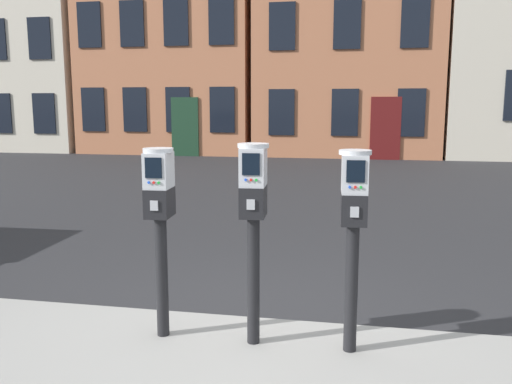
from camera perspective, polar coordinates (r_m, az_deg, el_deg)
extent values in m
plane|color=#28282B|center=(4.33, -0.37, -15.89)|extent=(160.00, 160.00, 0.00)
cylinder|color=black|center=(4.05, -9.98, -8.86)|extent=(0.10, 0.10, 0.90)
cube|color=black|center=(3.92, -10.21, -1.09)|extent=(0.18, 0.25, 0.21)
cube|color=#A5A8AD|center=(3.80, -10.78, -1.43)|extent=(0.06, 0.02, 0.07)
cube|color=#B7BABF|center=(3.88, -10.31, 2.29)|extent=(0.18, 0.24, 0.26)
cube|color=black|center=(3.77, -10.87, 2.53)|extent=(0.12, 0.01, 0.14)
cylinder|color=blue|center=(3.79, -11.33, 1.00)|extent=(0.02, 0.01, 0.02)
cylinder|color=red|center=(3.78, -10.83, 0.99)|extent=(0.02, 0.01, 0.02)
cylinder|color=green|center=(3.77, -10.32, 0.98)|extent=(0.02, 0.01, 0.02)
cylinder|color=#B7BABF|center=(3.87, -10.37, 4.39)|extent=(0.23, 0.23, 0.03)
cylinder|color=black|center=(3.87, -0.28, -9.39)|extent=(0.10, 0.10, 0.93)
cube|color=black|center=(3.72, -0.29, -0.99)|extent=(0.18, 0.25, 0.22)
cube|color=#A5A8AD|center=(3.60, -0.56, -1.35)|extent=(0.06, 0.02, 0.07)
cube|color=#B7BABF|center=(3.69, -0.29, 2.68)|extent=(0.18, 0.24, 0.26)
cube|color=black|center=(3.57, -0.55, 2.97)|extent=(0.12, 0.01, 0.15)
cylinder|color=blue|center=(3.58, -1.10, 1.29)|extent=(0.02, 0.01, 0.02)
cylinder|color=red|center=(3.58, -0.55, 1.28)|extent=(0.02, 0.01, 0.02)
cylinder|color=green|center=(3.57, 0.01, 1.27)|extent=(0.02, 0.01, 0.02)
cylinder|color=#B7BABF|center=(3.67, -0.29, 4.96)|extent=(0.23, 0.23, 0.03)
cylinder|color=black|center=(3.81, 10.09, -10.03)|extent=(0.10, 0.10, 0.91)
cube|color=black|center=(3.66, 10.34, -1.72)|extent=(0.18, 0.25, 0.21)
cube|color=#A5A8AD|center=(3.54, 10.44, -2.11)|extent=(0.06, 0.02, 0.07)
cube|color=#B7BABF|center=(3.62, 10.45, 1.92)|extent=(0.18, 0.24, 0.26)
cube|color=black|center=(3.50, 10.56, 2.17)|extent=(0.12, 0.01, 0.14)
cylinder|color=blue|center=(3.51, 9.94, 0.51)|extent=(0.02, 0.01, 0.02)
cylinder|color=red|center=(3.51, 10.51, 0.50)|extent=(0.02, 0.01, 0.02)
cylinder|color=green|center=(3.52, 11.08, 0.49)|extent=(0.02, 0.01, 0.02)
cylinder|color=#B7BABF|center=(3.61, 10.52, 4.18)|extent=(0.23, 0.23, 0.03)
cube|color=beige|center=(26.13, -23.90, 16.54)|extent=(7.34, 5.83, 10.98)
cube|color=black|center=(22.94, -25.52, 7.56)|extent=(0.90, 0.06, 1.51)
cube|color=black|center=(21.91, -21.61, 7.77)|extent=(0.90, 0.06, 1.51)
cube|color=black|center=(22.04, -22.05, 14.91)|extent=(0.90, 0.06, 1.51)
cube|color=#B7704C|center=(23.15, -7.71, 15.87)|extent=(6.55, 6.55, 9.06)
cube|color=black|center=(20.90, -16.91, 8.39)|extent=(0.90, 0.06, 1.60)
cube|color=black|center=(20.20, -12.75, 8.54)|extent=(0.90, 0.06, 1.60)
cube|color=black|center=(19.61, -8.31, 8.66)|extent=(0.90, 0.06, 1.60)
cube|color=black|center=(19.14, -3.62, 8.72)|extent=(0.90, 0.06, 1.60)
cube|color=black|center=(21.09, -17.31, 16.61)|extent=(0.90, 0.06, 1.60)
cube|color=black|center=(20.40, -13.06, 17.05)|extent=(0.90, 0.06, 1.60)
cube|color=black|center=(19.81, -8.52, 17.42)|extent=(0.90, 0.06, 1.60)
cube|color=black|center=(19.35, -3.71, 17.70)|extent=(0.90, 0.06, 1.60)
cube|color=#193823|center=(19.54, -7.55, 6.88)|extent=(1.00, 0.07, 2.10)
cube|color=#B7704C|center=(21.92, 9.95, 19.39)|extent=(6.49, 5.99, 11.47)
cube|color=black|center=(18.73, 2.73, 8.47)|extent=(0.90, 0.06, 1.58)
cube|color=black|center=(18.55, 9.43, 8.34)|extent=(0.90, 0.06, 1.58)
cube|color=black|center=(18.62, 16.17, 8.11)|extent=(0.90, 0.06, 1.58)
cube|color=black|center=(18.91, 2.80, 17.19)|extent=(0.90, 0.06, 1.58)
cube|color=black|center=(18.73, 9.67, 17.15)|extent=(0.90, 0.06, 1.58)
cube|color=black|center=(18.80, 16.58, 16.88)|extent=(0.90, 0.06, 1.58)
cube|color=#591414|center=(18.58, 13.60, 6.58)|extent=(1.00, 0.07, 2.10)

